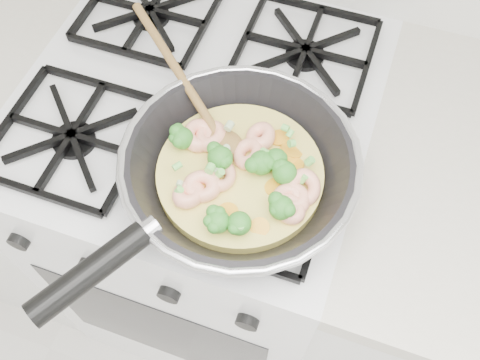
% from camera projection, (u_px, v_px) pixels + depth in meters
% --- Properties ---
extents(stove, '(0.60, 0.60, 0.92)m').
position_uv_depth(stove, '(209.00, 214.00, 1.28)').
color(stove, white).
rests_on(stove, ground).
extents(skillet, '(0.43, 0.51, 0.10)m').
position_uv_depth(skillet, '(238.00, 171.00, 0.76)').
color(skillet, black).
rests_on(skillet, stove).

